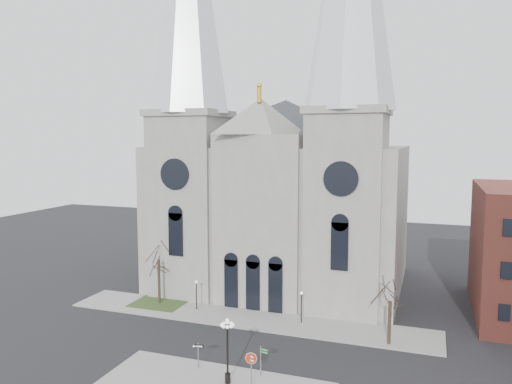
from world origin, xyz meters
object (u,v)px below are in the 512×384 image
(stop_sign, at_px, (251,362))
(globe_lamp, at_px, (227,343))
(one_way_sign, at_px, (198,351))
(street_name_sign, at_px, (261,359))

(stop_sign, distance_m, globe_lamp, 2.33)
(stop_sign, distance_m, one_way_sign, 5.31)
(stop_sign, bearing_deg, one_way_sign, -179.17)
(street_name_sign, bearing_deg, stop_sign, -84.18)
(globe_lamp, bearing_deg, street_name_sign, 44.28)
(one_way_sign, bearing_deg, stop_sign, -30.08)
(globe_lamp, distance_m, one_way_sign, 4.10)
(one_way_sign, xyz_separation_m, street_name_sign, (5.39, 0.44, -0.03))
(one_way_sign, distance_m, street_name_sign, 5.40)
(stop_sign, distance_m, street_name_sign, 1.78)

